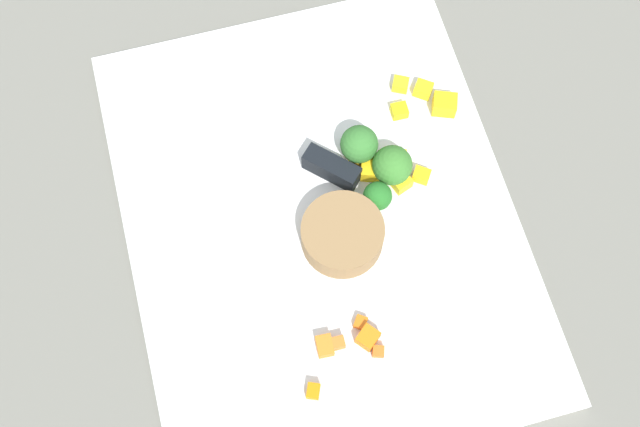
{
  "coord_description": "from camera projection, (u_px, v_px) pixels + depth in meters",
  "views": [
    {
      "loc": [
        0.27,
        -0.07,
        0.73
      ],
      "look_at": [
        0.0,
        0.0,
        0.02
      ],
      "focal_mm": 44.16,
      "sensor_mm": 36.0,
      "label": 1
    }
  ],
  "objects": [
    {
      "name": "broccoli_floret_0",
      "position": [
        359.0,
        145.0,
        0.77
      ],
      "size": [
        0.04,
        0.04,
        0.04
      ],
      "color": "#94AC58",
      "rests_on": "cutting_board"
    },
    {
      "name": "carrot_dice_0",
      "position": [
        325.0,
        346.0,
        0.71
      ],
      "size": [
        0.02,
        0.02,
        0.01
      ],
      "primitive_type": "cube",
      "rotation": [
        0.0,
        0.0,
        3.08
      ],
      "color": "orange",
      "rests_on": "cutting_board"
    },
    {
      "name": "carrot_dice_4",
      "position": [
        368.0,
        338.0,
        0.72
      ],
      "size": [
        0.02,
        0.02,
        0.02
      ],
      "primitive_type": "cube",
      "rotation": [
        0.0,
        0.0,
        2.26
      ],
      "color": "orange",
      "rests_on": "cutting_board"
    },
    {
      "name": "carrot_dice_5",
      "position": [
        313.0,
        391.0,
        0.7
      ],
      "size": [
        0.02,
        0.02,
        0.01
      ],
      "primitive_type": "cube",
      "rotation": [
        0.0,
        0.0,
        1.17
      ],
      "color": "orange",
      "rests_on": "cutting_board"
    },
    {
      "name": "carrot_dice_3",
      "position": [
        361.0,
        323.0,
        0.72
      ],
      "size": [
        0.02,
        0.02,
        0.01
      ],
      "primitive_type": "cube",
      "rotation": [
        0.0,
        0.0,
        2.53
      ],
      "color": "orange",
      "rests_on": "cutting_board"
    },
    {
      "name": "ground_plane",
      "position": [
        320.0,
        222.0,
        0.78
      ],
      "size": [
        4.0,
        4.0,
        0.0
      ],
      "primitive_type": "plane",
      "color": "slate"
    },
    {
      "name": "broccoli_floret_1",
      "position": [
        392.0,
        165.0,
        0.76
      ],
      "size": [
        0.04,
        0.04,
        0.04
      ],
      "color": "#87C260",
      "rests_on": "cutting_board"
    },
    {
      "name": "pepper_dice_1",
      "position": [
        401.0,
        160.0,
        0.78
      ],
      "size": [
        0.02,
        0.01,
        0.01
      ],
      "primitive_type": "cube",
      "rotation": [
        0.0,
        0.0,
        3.05
      ],
      "color": "yellow",
      "rests_on": "cutting_board"
    },
    {
      "name": "cutting_board",
      "position": [
        320.0,
        219.0,
        0.77
      ],
      "size": [
        0.48,
        0.37,
        0.01
      ],
      "primitive_type": "cube",
      "color": "white",
      "rests_on": "ground_plane"
    },
    {
      "name": "carrot_dice_2",
      "position": [
        338.0,
        343.0,
        0.72
      ],
      "size": [
        0.01,
        0.01,
        0.01
      ],
      "primitive_type": "cube",
      "rotation": [
        0.0,
        0.0,
        3.11
      ],
      "color": "orange",
      "rests_on": "cutting_board"
    },
    {
      "name": "pepper_dice_9",
      "position": [
        370.0,
        169.0,
        0.78
      ],
      "size": [
        0.03,
        0.02,
        0.02
      ],
      "primitive_type": "cube",
      "rotation": [
        0.0,
        0.0,
        1.24
      ],
      "color": "yellow",
      "rests_on": "cutting_board"
    },
    {
      "name": "pepper_dice_8",
      "position": [
        400.0,
        85.0,
        0.81
      ],
      "size": [
        0.02,
        0.02,
        0.01
      ],
      "primitive_type": "cube",
      "rotation": [
        0.0,
        0.0,
        2.67
      ],
      "color": "yellow",
      "rests_on": "cutting_board"
    },
    {
      "name": "chef_knife",
      "position": [
        281.0,
        143.0,
        0.79
      ],
      "size": [
        0.22,
        0.22,
        0.02
      ],
      "rotation": [
        0.0,
        0.0,
        3.93
      ],
      "color": "silver",
      "rests_on": "cutting_board"
    },
    {
      "name": "pepper_dice_7",
      "position": [
        423.0,
        89.0,
        0.81
      ],
      "size": [
        0.02,
        0.02,
        0.01
      ],
      "primitive_type": "cube",
      "rotation": [
        0.0,
        0.0,
        2.51
      ],
      "color": "yellow",
      "rests_on": "cutting_board"
    },
    {
      "name": "carrot_dice_1",
      "position": [
        378.0,
        352.0,
        0.71
      ],
      "size": [
        0.01,
        0.01,
        0.01
      ],
      "primitive_type": "cube",
      "rotation": [
        0.0,
        0.0,
        2.81
      ],
      "color": "orange",
      "rests_on": "cutting_board"
    },
    {
      "name": "prep_bowl",
      "position": [
        342.0,
        235.0,
        0.74
      ],
      "size": [
        0.08,
        0.08,
        0.03
      ],
      "primitive_type": "cylinder",
      "color": "olive",
      "rests_on": "cutting_board"
    },
    {
      "name": "broccoli_floret_2",
      "position": [
        376.0,
        192.0,
        0.76
      ],
      "size": [
        0.03,
        0.03,
        0.03
      ],
      "color": "#97C056",
      "rests_on": "cutting_board"
    },
    {
      "name": "pepper_dice_2",
      "position": [
        421.0,
        175.0,
        0.78
      ],
      "size": [
        0.02,
        0.02,
        0.01
      ],
      "primitive_type": "cube",
      "rotation": [
        0.0,
        0.0,
        0.96
      ],
      "color": "yellow",
      "rests_on": "cutting_board"
    },
    {
      "name": "pepper_dice_3",
      "position": [
        400.0,
        181.0,
        0.77
      ],
      "size": [
        0.02,
        0.02,
        0.01
      ],
      "primitive_type": "cube",
      "rotation": [
        0.0,
        0.0,
        0.34
      ],
      "color": "yellow",
      "rests_on": "cutting_board"
    },
    {
      "name": "pepper_dice_6",
      "position": [
        358.0,
        154.0,
        0.78
      ],
      "size": [
        0.02,
        0.02,
        0.02
      ],
      "primitive_type": "cube",
      "rotation": [
        0.0,
        0.0,
        3.08
      ],
      "color": "yellow",
      "rests_on": "cutting_board"
    },
    {
      "name": "pepper_dice_0",
      "position": [
        384.0,
        162.0,
        0.78
      ],
      "size": [
        0.02,
        0.01,
        0.01
      ],
      "primitive_type": "cube",
      "rotation": [
        0.0,
        0.0,
        1.46
      ],
      "color": "yellow",
      "rests_on": "cutting_board"
    },
    {
      "name": "pepper_dice_5",
      "position": [
        399.0,
        111.0,
        0.8
      ],
      "size": [
        0.02,
        0.02,
        0.01
      ],
      "primitive_type": "cube",
      "rotation": [
        0.0,
        0.0,
        3.12
      ],
      "color": "yellow",
      "rests_on": "cutting_board"
    },
    {
      "name": "pepper_dice_4",
      "position": [
        445.0,
        105.0,
        0.8
      ],
      "size": [
        0.03,
        0.03,
        0.02
      ],
      "primitive_type": "cube",
      "rotation": [
        0.0,
        0.0,
        1.2
      ],
      "color": "yellow",
      "rests_on": "cutting_board"
    }
  ]
}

